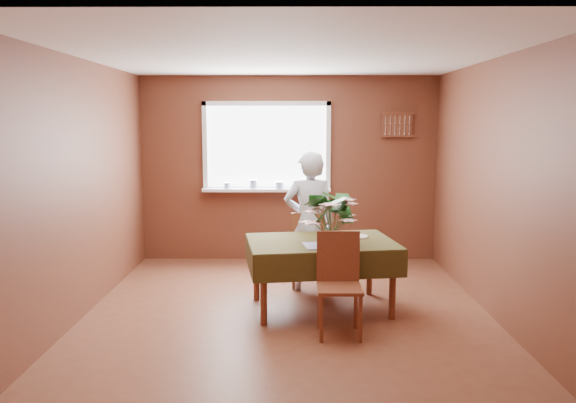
{
  "coord_description": "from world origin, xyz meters",
  "views": [
    {
      "loc": [
        0.04,
        -5.35,
        1.9
      ],
      "look_at": [
        0.0,
        0.55,
        1.05
      ],
      "focal_mm": 35.0,
      "sensor_mm": 36.0,
      "label": 1
    }
  ],
  "objects_px": {
    "chair_far": "(309,246)",
    "chair_near": "(339,278)",
    "dining_table": "(321,249)",
    "flower_bouquet": "(331,214)",
    "seated_woman": "(309,221)"
  },
  "relations": [
    {
      "from": "dining_table",
      "to": "chair_far",
      "type": "relative_size",
      "value": 1.79
    },
    {
      "from": "dining_table",
      "to": "flower_bouquet",
      "type": "xyz_separation_m",
      "value": [
        0.08,
        -0.2,
        0.39
      ]
    },
    {
      "from": "chair_far",
      "to": "chair_near",
      "type": "xyz_separation_m",
      "value": [
        0.23,
        -1.35,
        0.01
      ]
    },
    {
      "from": "dining_table",
      "to": "chair_near",
      "type": "bearing_deg",
      "value": -87.35
    },
    {
      "from": "chair_near",
      "to": "flower_bouquet",
      "type": "height_order",
      "value": "flower_bouquet"
    },
    {
      "from": "seated_woman",
      "to": "dining_table",
      "type": "bearing_deg",
      "value": 94.06
    },
    {
      "from": "dining_table",
      "to": "chair_near",
      "type": "xyz_separation_m",
      "value": [
        0.13,
        -0.63,
        -0.12
      ]
    },
    {
      "from": "dining_table",
      "to": "chair_near",
      "type": "distance_m",
      "value": 0.66
    },
    {
      "from": "dining_table",
      "to": "flower_bouquet",
      "type": "bearing_deg",
      "value": -75.46
    },
    {
      "from": "seated_woman",
      "to": "flower_bouquet",
      "type": "xyz_separation_m",
      "value": [
        0.18,
        -0.86,
        0.23
      ]
    },
    {
      "from": "dining_table",
      "to": "flower_bouquet",
      "type": "height_order",
      "value": "flower_bouquet"
    },
    {
      "from": "chair_near",
      "to": "flower_bouquet",
      "type": "relative_size",
      "value": 1.69
    },
    {
      "from": "chair_near",
      "to": "flower_bouquet",
      "type": "distance_m",
      "value": 0.67
    },
    {
      "from": "flower_bouquet",
      "to": "seated_woman",
      "type": "bearing_deg",
      "value": 102.03
    },
    {
      "from": "seated_woman",
      "to": "chair_far",
      "type": "bearing_deg",
      "value": -89.39
    }
  ]
}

